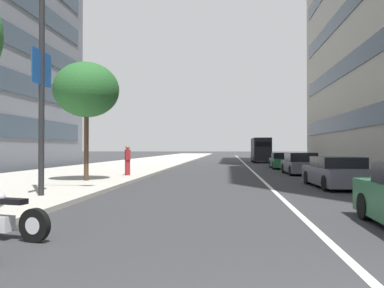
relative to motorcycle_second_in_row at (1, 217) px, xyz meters
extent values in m
cube|color=#B2ADA3|center=(25.79, 4.98, -0.33)|extent=(160.00, 9.16, 0.15)
cube|color=silver|center=(30.79, -5.91, -0.40)|extent=(110.00, 0.16, 0.01)
cylinder|color=black|center=(-0.17, -0.73, -0.10)|extent=(0.25, 0.61, 0.60)
cylinder|color=silver|center=(-0.17, -0.73, -0.10)|extent=(0.19, 0.32, 0.30)
cube|color=silver|center=(-0.01, -0.02, -0.12)|extent=(0.34, 0.43, 0.28)
cube|color=black|center=(-0.05, -0.20, 0.30)|extent=(0.36, 0.67, 0.10)
cylinder|color=silver|center=(0.07, -0.33, -0.22)|extent=(0.24, 0.69, 0.16)
cylinder|color=black|center=(2.58, -7.30, -0.09)|extent=(0.63, 0.24, 0.62)
cube|color=#4C515B|center=(10.00, -8.68, 0.10)|extent=(4.34, 2.04, 0.71)
cube|color=black|center=(9.87, -8.69, 0.67)|extent=(2.31, 1.80, 0.44)
cylinder|color=black|center=(11.37, -7.77, -0.09)|extent=(0.63, 0.25, 0.62)
cylinder|color=black|center=(11.44, -9.46, -0.09)|extent=(0.63, 0.25, 0.62)
cylinder|color=black|center=(8.56, -7.90, -0.09)|extent=(0.63, 0.25, 0.62)
cylinder|color=black|center=(8.63, -9.59, -0.09)|extent=(0.63, 0.25, 0.62)
cube|color=#4C515B|center=(18.37, -8.74, 0.08)|extent=(4.18, 1.88, 0.67)
cube|color=black|center=(18.30, -8.74, 0.70)|extent=(2.32, 1.70, 0.56)
cylinder|color=black|center=(19.73, -7.89, -0.09)|extent=(0.62, 0.23, 0.62)
cylinder|color=black|center=(19.76, -9.54, -0.09)|extent=(0.62, 0.23, 0.62)
cylinder|color=black|center=(16.99, -7.94, -0.09)|extent=(0.62, 0.23, 0.62)
cylinder|color=black|center=(17.02, -9.59, -0.09)|extent=(0.62, 0.23, 0.62)
cube|color=#236038|center=(25.36, -8.60, 0.09)|extent=(4.54, 1.95, 0.68)
cube|color=black|center=(25.15, -8.59, 0.66)|extent=(2.28, 1.74, 0.48)
cylinder|color=black|center=(26.86, -7.81, -0.09)|extent=(0.63, 0.24, 0.62)
cylinder|color=black|center=(26.82, -9.47, -0.09)|extent=(0.63, 0.24, 0.62)
cylinder|color=black|center=(23.90, -7.73, -0.09)|extent=(0.63, 0.24, 0.62)
cylinder|color=black|center=(23.86, -9.39, -0.09)|extent=(0.63, 0.24, 0.62)
cube|color=black|center=(38.80, -7.97, 1.13)|extent=(5.51, 2.00, 2.63)
cube|color=black|center=(36.07, -7.99, 1.71)|extent=(0.05, 1.65, 0.56)
cylinder|color=black|center=(40.66, -7.08, -0.04)|extent=(0.72, 0.27, 0.72)
cylinder|color=black|center=(40.67, -8.84, -0.04)|extent=(0.72, 0.27, 0.72)
cylinder|color=black|center=(36.93, -7.11, -0.04)|extent=(0.72, 0.27, 0.72)
cylinder|color=black|center=(36.94, -8.87, -0.04)|extent=(0.72, 0.27, 0.72)
cylinder|color=#232326|center=(5.09, 1.83, 4.23)|extent=(0.18, 0.18, 8.97)
cube|color=#194C99|center=(4.74, 1.83, 3.83)|extent=(0.56, 0.03, 1.10)
cube|color=#194C99|center=(5.44, 1.83, 3.83)|extent=(0.56, 0.03, 1.10)
cylinder|color=#473323|center=(10.75, 2.50, 1.31)|extent=(0.22, 0.22, 3.12)
ellipsoid|color=#265B28|center=(10.75, 2.50, 4.01)|extent=(3.04, 3.04, 2.58)
cube|color=maroon|center=(14.34, 1.48, 0.17)|extent=(0.39, 0.35, 0.85)
cube|color=maroon|center=(14.34, 1.48, 0.89)|extent=(0.47, 0.40, 0.59)
sphere|color=#8C6647|center=(14.34, 1.48, 1.30)|extent=(0.23, 0.23, 0.23)
cube|color=#384756|center=(29.37, -14.17, 3.58)|extent=(25.26, 0.08, 1.50)
cube|color=#384756|center=(29.37, -14.17, 8.34)|extent=(25.26, 0.08, 1.50)
cube|color=#384756|center=(29.37, -14.17, 13.10)|extent=(25.26, 0.08, 1.50)
cube|color=#384756|center=(17.24, 10.52, 2.76)|extent=(24.42, 0.08, 1.50)
cube|color=#384756|center=(17.24, 10.52, 5.85)|extent=(24.42, 0.08, 1.50)
cube|color=#384756|center=(17.24, 10.52, 8.95)|extent=(24.42, 0.08, 1.50)
camera|label=1|loc=(-6.63, -4.13, 1.25)|focal=35.76mm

